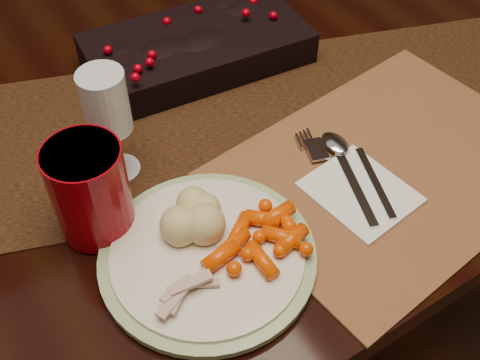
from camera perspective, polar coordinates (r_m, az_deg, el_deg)
floor at (r=1.54m, az=-6.00°, el=-14.44°), size 5.00×5.00×0.00m
dining_table at (r=1.22m, az=-7.37°, el=-6.20°), size 1.80×1.00×0.75m
table_runner at (r=0.88m, az=-10.58°, el=3.86°), size 1.65×0.86×0.00m
centerpiece at (r=0.99m, az=-4.13°, el=12.76°), size 0.36×0.21×0.07m
placemat_main at (r=0.85m, az=14.05°, el=1.20°), size 0.48×0.38×0.00m
dinner_plate at (r=0.73m, az=-3.10°, el=-7.12°), size 0.33×0.33×0.01m
baby_carrots at (r=0.71m, az=1.76°, el=-6.13°), size 0.13×0.12×0.02m
mashed_potatoes at (r=0.73m, az=-4.70°, el=-2.85°), size 0.11×0.10×0.05m
turkey_shreds at (r=0.69m, az=-5.60°, el=-9.83°), size 0.09×0.08×0.02m
napkin at (r=0.81m, az=11.31°, el=-1.13°), size 0.13×0.14×0.00m
fork at (r=0.82m, az=9.97°, el=0.21°), size 0.08×0.17×0.00m
spoon at (r=0.83m, az=11.49°, el=0.98°), size 0.09×0.16×0.00m
red_cup at (r=0.73m, az=-14.03°, el=-0.97°), size 0.10×0.10×0.13m
wine_glass at (r=0.79m, az=-12.20°, el=5.02°), size 0.07×0.07×0.16m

